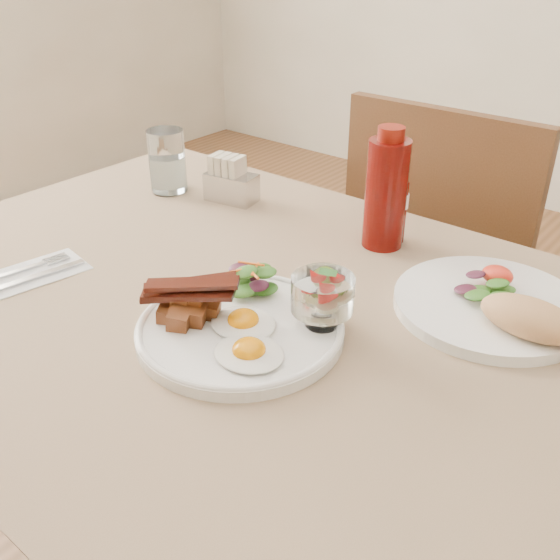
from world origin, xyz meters
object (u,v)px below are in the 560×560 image
(hot_sauce_bottle, at_px, (397,208))
(sugar_caddy, at_px, (230,182))
(ketchup_bottle, at_px, (386,192))
(second_plate, at_px, (499,306))
(chair_far, at_px, (447,273))
(fruit_cup, at_px, (323,294))
(main_plate, at_px, (240,330))
(table, at_px, (260,356))
(water_glass, at_px, (168,165))

(hot_sauce_bottle, height_order, sugar_caddy, hot_sauce_bottle)
(ketchup_bottle, bearing_deg, hot_sauce_bottle, 70.68)
(second_plate, bearing_deg, ketchup_bottle, 158.79)
(hot_sauce_bottle, distance_m, sugar_caddy, 0.35)
(chair_far, relative_size, fruit_cup, 10.98)
(ketchup_bottle, height_order, sugar_caddy, ketchup_bottle)
(main_plate, height_order, ketchup_bottle, ketchup_bottle)
(table, xyz_separation_m, ketchup_bottle, (0.03, 0.29, 0.19))
(second_plate, relative_size, water_glass, 2.18)
(chair_far, distance_m, water_glass, 0.69)
(chair_far, distance_m, fruit_cup, 0.73)
(main_plate, xyz_separation_m, second_plate, (0.25, 0.26, 0.01))
(chair_far, height_order, main_plate, chair_far)
(ketchup_bottle, relative_size, water_glass, 1.62)
(water_glass, bearing_deg, hot_sauce_bottle, 10.51)
(sugar_caddy, bearing_deg, table, -51.04)
(ketchup_bottle, distance_m, hot_sauce_bottle, 0.05)
(second_plate, bearing_deg, sugar_caddy, 172.60)
(ketchup_bottle, bearing_deg, water_glass, -172.48)
(chair_far, xyz_separation_m, sugar_caddy, (-0.31, -0.39, 0.27))
(sugar_caddy, height_order, water_glass, water_glass)
(table, bearing_deg, fruit_cup, 0.89)
(main_plate, height_order, sugar_caddy, sugar_caddy)
(second_plate, xyz_separation_m, water_glass, (-0.72, 0.03, 0.04))
(sugar_caddy, distance_m, water_glass, 0.14)
(table, height_order, ketchup_bottle, ketchup_bottle)
(fruit_cup, xyz_separation_m, water_glass, (-0.55, 0.22, -0.01))
(ketchup_bottle, height_order, water_glass, ketchup_bottle)
(second_plate, bearing_deg, water_glass, 177.33)
(table, xyz_separation_m, sugar_caddy, (-0.31, 0.27, 0.13))
(ketchup_bottle, bearing_deg, table, -95.77)
(water_glass, bearing_deg, sugar_caddy, 17.55)
(table, bearing_deg, second_plate, 34.80)
(table, xyz_separation_m, water_glass, (-0.45, 0.23, 0.14))
(fruit_cup, bearing_deg, ketchup_bottle, 105.60)
(fruit_cup, xyz_separation_m, second_plate, (0.17, 0.19, -0.04))
(sugar_caddy, bearing_deg, chair_far, 41.70)
(ketchup_bottle, relative_size, hot_sauce_bottle, 1.64)
(main_plate, distance_m, water_glass, 0.56)
(table, distance_m, main_plate, 0.12)
(main_plate, bearing_deg, sugar_caddy, 134.84)
(main_plate, distance_m, fruit_cup, 0.12)
(hot_sauce_bottle, bearing_deg, sugar_caddy, -172.31)
(second_plate, bearing_deg, table, -145.20)
(table, distance_m, water_glass, 0.52)
(fruit_cup, bearing_deg, hot_sauce_bottle, 102.67)
(fruit_cup, distance_m, second_plate, 0.26)
(table, distance_m, sugar_caddy, 0.43)
(fruit_cup, bearing_deg, main_plate, -139.56)
(second_plate, distance_m, water_glass, 0.72)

